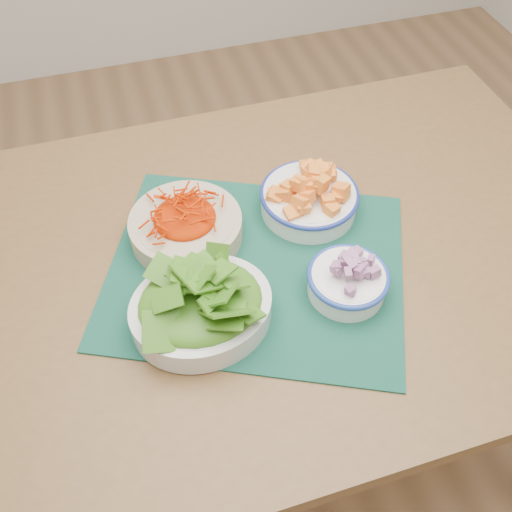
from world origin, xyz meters
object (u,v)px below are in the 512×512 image
(carrot_bowl, at_px, (185,222))
(onion_bowl, at_px, (348,278))
(placemat, at_px, (256,267))
(table, at_px, (274,277))
(squash_bowl, at_px, (310,193))
(lettuce_bowl, at_px, (200,301))

(carrot_bowl, distance_m, onion_bowl, 0.31)
(placemat, height_order, carrot_bowl, carrot_bowl)
(placemat, bearing_deg, onion_bowl, -11.16)
(placemat, xyz_separation_m, onion_bowl, (0.13, -0.10, 0.04))
(table, relative_size, carrot_bowl, 4.82)
(carrot_bowl, relative_size, squash_bowl, 1.19)
(table, relative_size, lettuce_bowl, 5.27)
(onion_bowl, bearing_deg, squash_bowl, 88.18)
(placemat, height_order, onion_bowl, onion_bowl)
(placemat, relative_size, lettuce_bowl, 2.07)
(carrot_bowl, xyz_separation_m, lettuce_bowl, (-0.02, -0.19, 0.02))
(carrot_bowl, relative_size, lettuce_bowl, 1.09)
(squash_bowl, height_order, lettuce_bowl, lettuce_bowl)
(table, distance_m, placemat, 0.11)
(placemat, height_order, squash_bowl, squash_bowl)
(table, distance_m, carrot_bowl, 0.21)
(squash_bowl, xyz_separation_m, onion_bowl, (-0.01, -0.20, -0.01))
(table, relative_size, onion_bowl, 8.24)
(squash_bowl, relative_size, lettuce_bowl, 0.92)
(table, distance_m, squash_bowl, 0.18)
(squash_bowl, bearing_deg, onion_bowl, -91.82)
(table, bearing_deg, carrot_bowl, 153.76)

